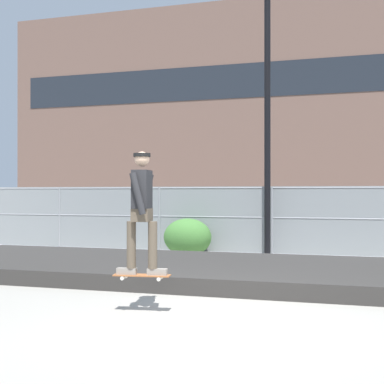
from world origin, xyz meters
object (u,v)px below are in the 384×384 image
(shrub_left, at_px, (187,237))
(street_lamp, at_px, (267,87))
(skateboard, at_px, (142,276))
(parked_car_near, at_px, (201,217))
(skater, at_px, (142,205))

(shrub_left, bearing_deg, street_lamp, 5.77)
(skateboard, relative_size, parked_car_near, 0.18)
(skateboard, distance_m, street_lamp, 7.76)
(skater, height_order, street_lamp, street_lamp)
(skater, height_order, parked_car_near, skater)
(street_lamp, bearing_deg, skateboard, -97.33)
(skateboard, height_order, parked_car_near, parked_car_near)
(skater, bearing_deg, parked_car_near, 100.59)
(skater, distance_m, parked_car_near, 10.67)
(street_lamp, height_order, shrub_left, street_lamp)
(parked_car_near, relative_size, shrub_left, 3.47)
(parked_car_near, distance_m, shrub_left, 4.11)
(skateboard, bearing_deg, shrub_left, 100.93)
(shrub_left, bearing_deg, skater, -79.07)
(street_lamp, relative_size, shrub_left, 5.56)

